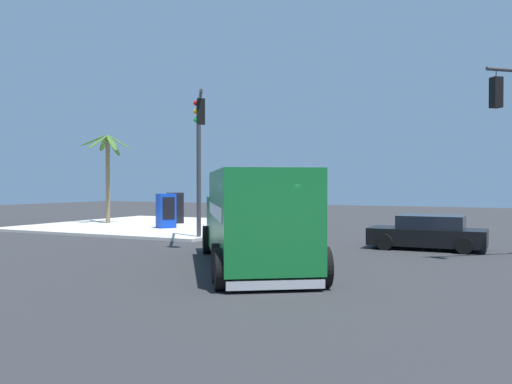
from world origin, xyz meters
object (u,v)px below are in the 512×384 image
Objects in this scene: traffic_light_primary at (199,146)px; sedan_black at (428,233)px; vending_machine_red at (166,211)px; vending_machine_blue at (175,208)px; palm_tree_far at (107,162)px; delivery_truck at (254,217)px.

traffic_light_primary is 1.40× the size of sedan_black.
vending_machine_red and vending_machine_blue have the same top height.
vending_machine_blue is at bearing -66.67° from palm_tree_far.
traffic_light_primary reaches higher than palm_tree_far.
traffic_light_primary is at bearing -139.71° from vending_machine_blue.
traffic_light_primary is at bearing 45.23° from delivery_truck.
sedan_black is at bearing -102.01° from palm_tree_far.
vending_machine_red is (4.62, 5.00, -3.07)m from traffic_light_primary.
palm_tree_far reaches higher than sedan_black.
delivery_truck is 1.40× the size of traffic_light_primary.
vending_machine_blue is at bearing 69.73° from sedan_black.
sedan_black is 14.29m from vending_machine_red.
traffic_light_primary reaches higher than vending_machine_blue.
vending_machine_blue is at bearing 26.76° from vending_machine_red.
palm_tree_far is at bearing 74.26° from vending_machine_red.
sedan_black is 2.33× the size of vending_machine_blue.
traffic_light_primary is (5.02, 5.06, 2.62)m from delivery_truck.
vending_machine_red is at bearing 46.23° from delivery_truck.
delivery_truck is 17.31m from vending_machine_blue.
vending_machine_red reaches higher than sedan_black.
delivery_truck is at bearing -125.82° from palm_tree_far.
vending_machine_red is (2.61, 14.04, 0.44)m from sedan_black.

